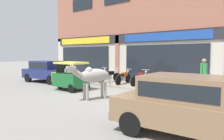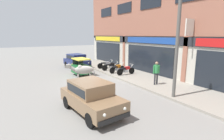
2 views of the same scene
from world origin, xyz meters
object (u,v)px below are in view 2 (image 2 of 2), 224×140
Objects in this scene: auto_rickshaw at (80,68)px; pedestrian at (156,71)px; car_1 at (77,60)px; motorcycle_2 at (117,68)px; motorcycle_1 at (111,66)px; car_0 at (91,95)px; utility_pole at (177,43)px; cow at (83,70)px; motorcycle_3 at (126,70)px; motorcycle_0 at (106,65)px.

pedestrian is at bearing 28.74° from auto_rickshaw.
auto_rickshaw is at bearing -14.53° from car_1.
motorcycle_1 is at bearing 179.98° from motorcycle_2.
motorcycle_2 is at bearing -177.86° from pedestrian.
utility_pole reaches higher than car_0.
pedestrian is 0.27× the size of utility_pole.
cow is 4.97m from car_0.
motorcycle_3 is (2.25, 0.18, 0.00)m from motorcycle_1.
car_0 is 11.64m from car_1.
auto_rickshaw is 3.08m from motorcycle_1.
motorcycle_1 is at bearing 143.86° from car_0.
car_0 is at bearing -16.23° from car_1.
utility_pole is (2.29, -0.90, 1.97)m from pedestrian.
cow is 1.17× the size of motorcycle_1.
cow is at bearing -128.59° from pedestrian.
utility_pole is (6.98, -0.73, 2.56)m from motorcycle_2.
car_1 is at bearing -159.49° from motorcycle_3.
car_0 reaches higher than motorcycle_2.
cow reaches higher than car_1.
motorcycle_2 is (-6.18, 5.35, -0.29)m from car_0.
pedestrian reaches higher than cow.
auto_rickshaw is 1.13× the size of motorcycle_1.
cow reaches higher than motorcycle_1.
motorcycle_3 is 6.48m from utility_pole.
motorcycle_3 is 1.13× the size of pedestrian.
motorcycle_2 is 4.73m from pedestrian.
motorcycle_1 is at bearing 174.88° from utility_pole.
car_1 is 2.10× the size of motorcycle_1.
car_0 is at bearing -17.08° from auto_rickshaw.
motorcycle_1 is 2.26m from motorcycle_3.
pedestrian is at bearing -0.07° from motorcycle_3.
auto_rickshaw is 1.26× the size of pedestrian.
car_1 is 12.27m from utility_pole.
motorcycle_1 is at bearing 28.65° from car_1.
pedestrian reaches higher than motorcycle_3.
utility_pole reaches higher than motorcycle_2.
car_0 is 1.84× the size of auto_rickshaw.
cow is at bearing -17.32° from auto_rickshaw.
car_0 and car_1 have the same top height.
motorcycle_3 is (6.10, 2.28, -0.29)m from car_1.
car_0 is at bearing -36.14° from motorcycle_1.
car_0 is 7.76m from auto_rickshaw.
motorcycle_1 is 0.99× the size of motorcycle_2.
car_0 is 9.08m from motorcycle_1.
cow is 4.71m from motorcycle_1.
motorcycle_0 is at bearing -178.55° from motorcycle_3.
car_1 is 1.85× the size of auto_rickshaw.
motorcycle_0 is 3.43m from motorcycle_3.
cow reaches higher than motorcycle_2.
cow is 5.22m from pedestrian.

